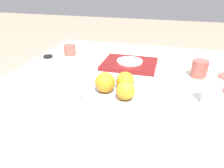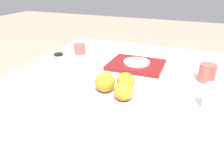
{
  "view_description": "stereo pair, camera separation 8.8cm",
  "coord_description": "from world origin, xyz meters",
  "px_view_note": "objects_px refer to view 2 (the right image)",
  "views": [
    {
      "loc": [
        0.22,
        -1.04,
        1.2
      ],
      "look_at": [
        0.01,
        -0.28,
        0.81
      ],
      "focal_mm": 35.0,
      "sensor_mm": 36.0,
      "label": 1
    },
    {
      "loc": [
        0.3,
        -1.01,
        1.2
      ],
      "look_at": [
        0.01,
        -0.28,
        0.81
      ],
      "focal_mm": 35.0,
      "sensor_mm": 36.0,
      "label": 2
    }
  ],
  "objects_px": {
    "water_glass": "(214,98)",
    "cup_2": "(80,49)",
    "side_plate": "(137,62)",
    "soy_dish": "(58,54)",
    "orange_1": "(124,91)",
    "orange_2": "(126,81)",
    "fruit_platter": "(112,92)",
    "serving_tray": "(136,65)",
    "cup_1": "(207,73)",
    "orange_0": "(105,82)"
  },
  "relations": [
    {
      "from": "orange_1",
      "to": "serving_tray",
      "type": "bearing_deg",
      "value": 98.68
    },
    {
      "from": "soy_dish",
      "to": "cup_2",
      "type": "bearing_deg",
      "value": 37.22
    },
    {
      "from": "serving_tray",
      "to": "side_plate",
      "type": "xyz_separation_m",
      "value": [
        0.0,
        0.0,
        0.02
      ]
    },
    {
      "from": "water_glass",
      "to": "cup_1",
      "type": "relative_size",
      "value": 1.18
    },
    {
      "from": "fruit_platter",
      "to": "side_plate",
      "type": "height_order",
      "value": "same"
    },
    {
      "from": "side_plate",
      "to": "soy_dish",
      "type": "height_order",
      "value": "side_plate"
    },
    {
      "from": "orange_1",
      "to": "orange_2",
      "type": "height_order",
      "value": "orange_2"
    },
    {
      "from": "orange_1",
      "to": "cup_2",
      "type": "xyz_separation_m",
      "value": [
        -0.45,
        0.48,
        -0.03
      ]
    },
    {
      "from": "fruit_platter",
      "to": "orange_2",
      "type": "distance_m",
      "value": 0.07
    },
    {
      "from": "orange_1",
      "to": "cup_2",
      "type": "height_order",
      "value": "orange_1"
    },
    {
      "from": "orange_1",
      "to": "water_glass",
      "type": "distance_m",
      "value": 0.32
    },
    {
      "from": "orange_1",
      "to": "cup_2",
      "type": "relative_size",
      "value": 0.98
    },
    {
      "from": "fruit_platter",
      "to": "side_plate",
      "type": "xyz_separation_m",
      "value": [
        0.01,
        0.34,
        0.01
      ]
    },
    {
      "from": "orange_0",
      "to": "orange_2",
      "type": "distance_m",
      "value": 0.08
    },
    {
      "from": "soy_dish",
      "to": "orange_1",
      "type": "bearing_deg",
      "value": -35.52
    },
    {
      "from": "serving_tray",
      "to": "cup_1",
      "type": "height_order",
      "value": "cup_1"
    },
    {
      "from": "cup_2",
      "to": "water_glass",
      "type": "bearing_deg",
      "value": -27.32
    },
    {
      "from": "orange_2",
      "to": "side_plate",
      "type": "distance_m",
      "value": 0.32
    },
    {
      "from": "orange_1",
      "to": "orange_2",
      "type": "bearing_deg",
      "value": 103.28
    },
    {
      "from": "cup_1",
      "to": "orange_1",
      "type": "bearing_deg",
      "value": -130.53
    },
    {
      "from": "serving_tray",
      "to": "cup_1",
      "type": "relative_size",
      "value": 3.49
    },
    {
      "from": "fruit_platter",
      "to": "orange_0",
      "type": "distance_m",
      "value": 0.05
    },
    {
      "from": "orange_1",
      "to": "orange_0",
      "type": "bearing_deg",
      "value": 157.02
    },
    {
      "from": "soy_dish",
      "to": "serving_tray",
      "type": "bearing_deg",
      "value": -0.34
    },
    {
      "from": "orange_0",
      "to": "serving_tray",
      "type": "height_order",
      "value": "orange_0"
    },
    {
      "from": "soy_dish",
      "to": "cup_1",
      "type": "bearing_deg",
      "value": -4.05
    },
    {
      "from": "side_plate",
      "to": "cup_2",
      "type": "xyz_separation_m",
      "value": [
        -0.39,
        0.08,
        0.01
      ]
    },
    {
      "from": "serving_tray",
      "to": "cup_2",
      "type": "relative_size",
      "value": 3.93
    },
    {
      "from": "fruit_platter",
      "to": "cup_1",
      "type": "bearing_deg",
      "value": 38.67
    },
    {
      "from": "serving_tray",
      "to": "cup_2",
      "type": "xyz_separation_m",
      "value": [
        -0.39,
        0.08,
        0.02
      ]
    },
    {
      "from": "fruit_platter",
      "to": "cup_2",
      "type": "height_order",
      "value": "cup_2"
    },
    {
      "from": "water_glass",
      "to": "side_plate",
      "type": "bearing_deg",
      "value": 140.16
    },
    {
      "from": "serving_tray",
      "to": "soy_dish",
      "type": "height_order",
      "value": "serving_tray"
    },
    {
      "from": "orange_1",
      "to": "water_glass",
      "type": "xyz_separation_m",
      "value": [
        0.31,
        0.09,
        -0.01
      ]
    },
    {
      "from": "orange_0",
      "to": "side_plate",
      "type": "height_order",
      "value": "orange_0"
    },
    {
      "from": "orange_0",
      "to": "orange_2",
      "type": "bearing_deg",
      "value": 30.77
    },
    {
      "from": "orange_2",
      "to": "cup_2",
      "type": "bearing_deg",
      "value": 137.33
    },
    {
      "from": "side_plate",
      "to": "orange_2",
      "type": "bearing_deg",
      "value": -82.54
    },
    {
      "from": "orange_0",
      "to": "cup_2",
      "type": "xyz_separation_m",
      "value": [
        -0.36,
        0.44,
        -0.03
      ]
    },
    {
      "from": "water_glass",
      "to": "cup_2",
      "type": "relative_size",
      "value": 1.33
    },
    {
      "from": "cup_2",
      "to": "orange_2",
      "type": "bearing_deg",
      "value": -42.67
    },
    {
      "from": "orange_2",
      "to": "cup_1",
      "type": "xyz_separation_m",
      "value": [
        0.31,
        0.26,
        -0.02
      ]
    },
    {
      "from": "water_glass",
      "to": "serving_tray",
      "type": "bearing_deg",
      "value": 140.16
    },
    {
      "from": "serving_tray",
      "to": "side_plate",
      "type": "bearing_deg",
      "value": 90.0
    },
    {
      "from": "soy_dish",
      "to": "side_plate",
      "type": "bearing_deg",
      "value": -0.34
    },
    {
      "from": "water_glass",
      "to": "cup_1",
      "type": "bearing_deg",
      "value": 94.72
    },
    {
      "from": "orange_1",
      "to": "cup_1",
      "type": "relative_size",
      "value": 0.87
    },
    {
      "from": "cup_2",
      "to": "orange_1",
      "type": "bearing_deg",
      "value": -46.75
    },
    {
      "from": "water_glass",
      "to": "cup_1",
      "type": "xyz_separation_m",
      "value": [
        -0.02,
        0.25,
        -0.01
      ]
    },
    {
      "from": "orange_2",
      "to": "soy_dish",
      "type": "xyz_separation_m",
      "value": [
        -0.54,
        0.32,
        -0.05
      ]
    }
  ]
}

